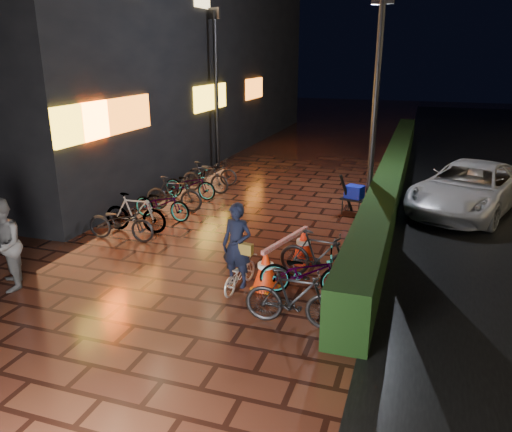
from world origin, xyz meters
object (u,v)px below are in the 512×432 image
(cart_assembly, at_px, (354,193))
(cyclist, at_px, (238,258))
(bystander_person, at_px, (3,245))
(van, at_px, (469,188))
(traffic_barrier, at_px, (286,256))

(cart_assembly, bearing_deg, cyclist, -104.59)
(bystander_person, distance_m, van, 11.40)
(van, height_order, cart_assembly, van)
(van, relative_size, cart_assembly, 4.19)
(bystander_person, bearing_deg, traffic_barrier, 72.46)
(cyclist, bearing_deg, cart_assembly, 75.41)
(bystander_person, xyz_separation_m, cart_assembly, (5.39, 6.51, -0.28))
(bystander_person, bearing_deg, cart_assembly, 97.55)
(van, height_order, traffic_barrier, van)
(bystander_person, bearing_deg, van, 90.24)
(cart_assembly, bearing_deg, van, 23.43)
(van, height_order, cyclist, cyclist)
(bystander_person, relative_size, van, 0.36)
(cyclist, relative_size, cart_assembly, 1.46)
(bystander_person, height_order, van, bystander_person)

